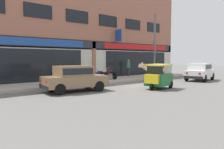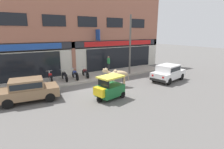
% 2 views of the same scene
% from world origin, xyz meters
% --- Properties ---
extents(ground_plane, '(90.00, 90.00, 0.00)m').
position_xyz_m(ground_plane, '(0.00, 0.00, 0.00)').
color(ground_plane, '#605E5B').
extents(sidewalk, '(19.00, 3.16, 0.17)m').
position_xyz_m(sidewalk, '(0.00, 3.78, 0.08)').
color(sidewalk, '#A8A093').
rests_on(sidewalk, ground).
extents(shop_building, '(23.00, 1.40, 8.79)m').
position_xyz_m(shop_building, '(0.00, 5.61, 4.18)').
color(shop_building, '#9E604C').
rests_on(shop_building, ground).
extents(cow, '(1.93, 1.30, 1.61)m').
position_xyz_m(cow, '(1.56, -0.09, 1.01)').
color(cow, tan).
rests_on(cow, ground).
extents(car_0, '(3.75, 2.02, 1.46)m').
position_xyz_m(car_0, '(-4.91, 0.44, 0.81)').
color(car_0, black).
rests_on(car_0, ground).
extents(car_1, '(3.81, 2.24, 1.46)m').
position_xyz_m(car_1, '(6.34, -1.10, 0.81)').
color(car_1, black).
rests_on(car_1, ground).
extents(auto_rickshaw, '(2.12, 1.50, 1.52)m').
position_xyz_m(auto_rickshaw, '(-0.40, -1.94, 0.66)').
color(auto_rickshaw, black).
rests_on(auto_rickshaw, ground).
extents(motorcycle_0, '(0.53, 1.81, 0.88)m').
position_xyz_m(motorcycle_0, '(-2.78, 3.56, 0.55)').
color(motorcycle_0, black).
rests_on(motorcycle_0, sidewalk).
extents(motorcycle_1, '(0.52, 1.81, 0.88)m').
position_xyz_m(motorcycle_1, '(-1.62, 3.45, 0.55)').
color(motorcycle_1, black).
rests_on(motorcycle_1, sidewalk).
extents(motorcycle_2, '(0.52, 1.81, 0.88)m').
position_xyz_m(motorcycle_2, '(-0.66, 3.44, 0.55)').
color(motorcycle_2, black).
rests_on(motorcycle_2, sidewalk).
extents(motorcycle_3, '(0.52, 1.81, 0.88)m').
position_xyz_m(motorcycle_3, '(0.42, 3.61, 0.55)').
color(motorcycle_3, black).
rests_on(motorcycle_3, sidewalk).
extents(pedestrian, '(0.32, 0.50, 1.60)m').
position_xyz_m(pedestrian, '(3.65, 4.70, 1.15)').
color(pedestrian, '#2D2D33').
rests_on(pedestrian, sidewalk).
extents(utility_pole, '(0.18, 0.18, 5.74)m').
position_xyz_m(utility_pole, '(4.80, 2.50, 3.04)').
color(utility_pole, '#595651').
rests_on(utility_pole, sidewalk).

